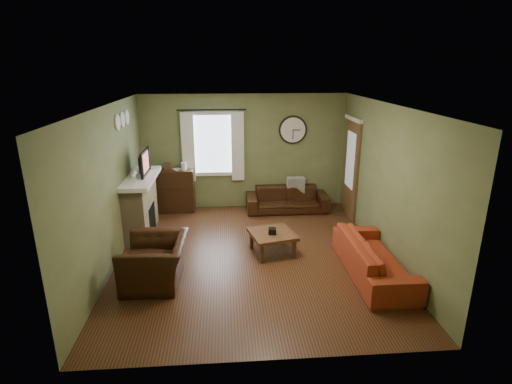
{
  "coord_description": "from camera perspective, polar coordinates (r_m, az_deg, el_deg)",
  "views": [
    {
      "loc": [
        -0.42,
        -6.32,
        3.23
      ],
      "look_at": [
        0.1,
        0.4,
        1.05
      ],
      "focal_mm": 28.0,
      "sensor_mm": 36.0,
      "label": 1
    }
  ],
  "objects": [
    {
      "name": "door",
      "position": [
        8.87,
        13.39,
        3.21
      ],
      "size": [
        0.05,
        0.9,
        2.1
      ],
      "primitive_type": "cube",
      "color": "brown",
      "rests_on": "floor"
    },
    {
      "name": "tv",
      "position": [
        8.01,
        -16.08,
        3.68
      ],
      "size": [
        0.08,
        0.6,
        0.35
      ],
      "primitive_type": "imported",
      "rotation": [
        0.0,
        0.0,
        1.57
      ],
      "color": "black",
      "rests_on": "mantel"
    },
    {
      "name": "medallion_mid",
      "position": [
        7.75,
        -18.55,
        9.76
      ],
      "size": [
        0.28,
        0.28,
        0.03
      ],
      "primitive_type": "cylinder",
      "color": "white",
      "rests_on": "wall_left"
    },
    {
      "name": "fireplace",
      "position": [
        8.11,
        -16.14,
        -2.11
      ],
      "size": [
        0.4,
        1.4,
        1.1
      ],
      "primitive_type": "cube",
      "color": "tan",
      "rests_on": "floor"
    },
    {
      "name": "firebox",
      "position": [
        8.16,
        -14.68,
        -3.74
      ],
      "size": [
        0.04,
        0.6,
        0.55
      ],
      "primitive_type": "cube",
      "color": "black",
      "rests_on": "fireplace"
    },
    {
      "name": "pillow_right",
      "position": [
        9.24,
        5.9,
        0.98
      ],
      "size": [
        0.38,
        0.18,
        0.36
      ],
      "primitive_type": "cube",
      "rotation": [
        0.0,
        0.0,
        -0.2
      ],
      "color": "gray",
      "rests_on": "sofa_brown"
    },
    {
      "name": "coffee_table",
      "position": [
        7.13,
        2.33,
        -7.26
      ],
      "size": [
        0.88,
        0.88,
        0.39
      ],
      "primitive_type": null,
      "rotation": [
        0.0,
        0.0,
        0.23
      ],
      "color": "#56351E",
      "rests_on": "floor"
    },
    {
      "name": "wall_clock",
      "position": [
        9.11,
        5.3,
        8.82
      ],
      "size": [
        0.64,
        0.06,
        0.64
      ],
      "primitive_type": null,
      "color": "white",
      "rests_on": "wall_back"
    },
    {
      "name": "wine_glass_a",
      "position": [
        7.32,
        -17.13,
        1.71
      ],
      "size": [
        0.07,
        0.07,
        0.21
      ],
      "primitive_type": null,
      "color": "white",
      "rests_on": "mantel"
    },
    {
      "name": "window_pane",
      "position": [
        9.07,
        -6.16,
        6.83
      ],
      "size": [
        1.0,
        0.02,
        1.3
      ],
      "primitive_type": null,
      "color": "silver",
      "rests_on": "wall_back"
    },
    {
      "name": "wall_right",
      "position": [
        7.14,
        18.15,
        1.34
      ],
      "size": [
        0.0,
        5.2,
        2.6
      ],
      "primitive_type": "cube",
      "color": "olive",
      "rests_on": "ground"
    },
    {
      "name": "tissue_box",
      "position": [
        7.0,
        2.35,
        -5.92
      ],
      "size": [
        0.15,
        0.15,
        0.1
      ],
      "primitive_type": "cube",
      "rotation": [
        0.0,
        0.0,
        -0.14
      ],
      "color": "black",
      "rests_on": "coffee_table"
    },
    {
      "name": "medallion_right",
      "position": [
        8.09,
        -17.97,
        10.12
      ],
      "size": [
        0.28,
        0.28,
        0.03
      ],
      "primitive_type": "cylinder",
      "color": "white",
      "rests_on": "wall_left"
    },
    {
      "name": "pillow_left",
      "position": [
        9.25,
        5.63,
        0.99
      ],
      "size": [
        0.4,
        0.14,
        0.39
      ],
      "primitive_type": "cube",
      "rotation": [
        0.0,
        0.0,
        0.06
      ],
      "color": "gray",
      "rests_on": "sofa_brown"
    },
    {
      "name": "ceiling",
      "position": [
        6.36,
        -0.63,
        12.25
      ],
      "size": [
        4.6,
        5.2,
        0.0
      ],
      "primitive_type": "cube",
      "color": "white",
      "rests_on": "ground"
    },
    {
      "name": "wine_glass_b",
      "position": [
        7.47,
        -16.87,
        2.08
      ],
      "size": [
        0.07,
        0.07,
        0.21
      ],
      "primitive_type": null,
      "color": "white",
      "rests_on": "mantel"
    },
    {
      "name": "wall_front",
      "position": [
        4.21,
        1.83,
        -9.37
      ],
      "size": [
        4.6,
        0.0,
        2.6
      ],
      "primitive_type": "cube",
      "color": "olive",
      "rests_on": "ground"
    },
    {
      "name": "tv_screen",
      "position": [
        7.98,
        -15.55,
        4.09
      ],
      "size": [
        0.02,
        0.62,
        0.36
      ],
      "primitive_type": "cube",
      "color": "#994C3F",
      "rests_on": "mantel"
    },
    {
      "name": "curtain_left",
      "position": [
        9.01,
        -9.69,
        6.28
      ],
      "size": [
        0.28,
        0.04,
        1.55
      ],
      "primitive_type": "cube",
      "color": "white",
      "rests_on": "wall_back"
    },
    {
      "name": "mantel",
      "position": [
        7.92,
        -16.29,
        1.91
      ],
      "size": [
        0.58,
        1.6,
        0.08
      ],
      "primitive_type": "cube",
      "color": "white",
      "rests_on": "fireplace"
    },
    {
      "name": "medallion_left",
      "position": [
        7.42,
        -19.17,
        9.37
      ],
      "size": [
        0.28,
        0.28,
        0.03
      ],
      "primitive_type": "cylinder",
      "color": "white",
      "rests_on": "wall_left"
    },
    {
      "name": "sofa_brown",
      "position": [
        9.14,
        4.48,
        -1.03
      ],
      "size": [
        1.85,
        0.72,
        0.54
      ],
      "primitive_type": "imported",
      "color": "black",
      "rests_on": "floor"
    },
    {
      "name": "curtain_right",
      "position": [
        8.98,
        -2.64,
        6.48
      ],
      "size": [
        0.28,
        0.04,
        1.55
      ],
      "primitive_type": "cube",
      "color": "white",
      "rests_on": "wall_back"
    },
    {
      "name": "sofa_red",
      "position": [
        6.67,
        16.48,
        -8.94
      ],
      "size": [
        0.79,
        2.03,
        0.59
      ],
      "primitive_type": "imported",
      "rotation": [
        0.0,
        0.0,
        1.57
      ],
      "color": "maroon",
      "rests_on": "floor"
    },
    {
      "name": "armchair",
      "position": [
        6.36,
        -14.18,
        -9.61
      ],
      "size": [
        0.97,
        1.1,
        0.7
      ],
      "primitive_type": "imported",
      "rotation": [
        0.0,
        0.0,
        -1.6
      ],
      "color": "black",
      "rests_on": "floor"
    },
    {
      "name": "wall_back",
      "position": [
        9.13,
        -1.7,
        5.72
      ],
      "size": [
        4.6,
        0.0,
        2.6
      ],
      "primitive_type": "cube",
      "color": "olive",
      "rests_on": "ground"
    },
    {
      "name": "wall_left",
      "position": [
        6.86,
        -20.13,
        0.48
      ],
      "size": [
        0.0,
        5.2,
        2.6
      ],
      "primitive_type": "cube",
      "color": "olive",
      "rests_on": "ground"
    },
    {
      "name": "book",
      "position": [
        9.01,
        -11.65,
        2.97
      ],
      "size": [
        0.25,
        0.27,
        0.02
      ],
      "primitive_type": "imported",
      "rotation": [
        0.0,
        0.0,
        0.59
      ],
      "color": "#56351E",
      "rests_on": "bookshelf"
    },
    {
      "name": "floor",
      "position": [
        7.1,
        -0.56,
        -9.1
      ],
      "size": [
        4.6,
        5.2,
        0.0
      ],
      "primitive_type": "cube",
      "color": "#492916",
      "rests_on": "ground"
    },
    {
      "name": "curtain_rod",
      "position": [
        8.85,
        -6.35,
        11.6
      ],
      "size": [
        0.03,
        0.03,
        1.5
      ],
      "primitive_type": "cylinder",
      "color": "black",
      "rests_on": "wall_back"
    },
    {
      "name": "bookshelf",
      "position": [
        9.17,
        -11.36,
        0.15
      ],
      "size": [
        0.82,
        0.35,
        0.97
      ],
      "primitive_type": null,
      "color": "black",
      "rests_on": "floor"
    }
  ]
}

